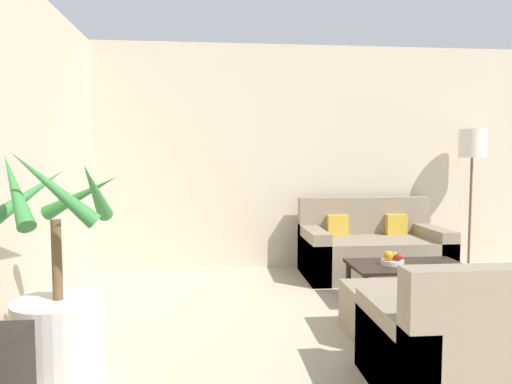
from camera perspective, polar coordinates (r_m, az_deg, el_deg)
wall_back at (r=5.89m, az=14.95°, el=4.20°), size 8.52×0.06×2.70m
potted_palm at (r=3.11m, az=-23.43°, el=-13.66°), size 0.77×0.76×1.41m
sofa_loveseat at (r=5.40m, az=14.28°, el=-7.09°), size 1.57×0.87×0.87m
floor_lamp at (r=6.04m, az=25.42°, el=4.66°), size 0.31×0.31×1.68m
coffee_table at (r=4.48m, az=18.44°, el=-9.09°), size 1.06×0.60×0.36m
fruit_bowl at (r=4.42m, az=16.67°, el=-8.41°), size 0.21×0.21×0.04m
apple_red at (r=4.39m, az=17.39°, el=-7.76°), size 0.07×0.07×0.07m
apple_green at (r=4.45m, az=16.91°, el=-7.56°), size 0.07×0.07×0.07m
orange_fruit at (r=4.37m, az=16.23°, el=-7.63°), size 0.09×0.09×0.09m
armchair at (r=2.90m, az=23.11°, el=-17.76°), size 0.81×0.82×0.81m
ottoman at (r=3.67m, az=16.49°, el=-14.20°), size 0.64×0.56×0.38m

